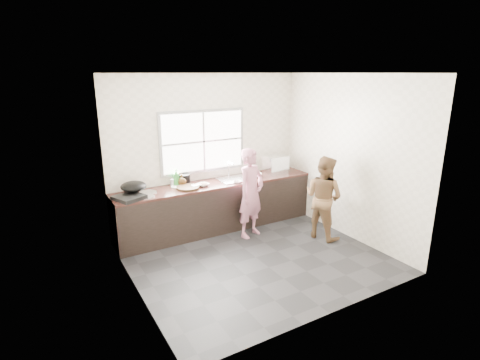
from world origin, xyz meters
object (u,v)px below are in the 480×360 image
bottle_brown_short (182,180)px  bowl_mince (203,185)px  dish_rack (276,164)px  cutting_board (188,188)px  bottle_green (176,177)px  woman (251,196)px  bowl_held (237,182)px  plate_food (177,187)px  wok (134,186)px  bottle_brown_tall (180,179)px  pot_lid_left (147,197)px  burner (129,197)px  black_pot (183,179)px  person_side (323,197)px  bowl_crabs (256,175)px  pot_lid_right (148,192)px  glass_jar (173,182)px

bottle_brown_short → bowl_mince: bearing=-36.4°
bottle_brown_short → dish_rack: dish_rack is taller
cutting_board → bottle_green: size_ratio=1.29×
woman → bowl_held: woman is taller
plate_food → wok: bearing=-176.5°
bottle_brown_tall → pot_lid_left: 0.81m
bottle_green → burner: bearing=-160.4°
cutting_board → black_pot: black_pot is taller
bowl_held → cutting_board: bearing=171.8°
person_side → bottle_brown_short: (-1.97, 1.34, 0.25)m
plate_food → bottle_brown_short: size_ratio=1.09×
cutting_board → person_side: bearing=-29.7°
cutting_board → plate_food: size_ratio=1.92×
cutting_board → bowl_crabs: bowl_crabs is taller
plate_food → burner: size_ratio=0.50×
burner → pot_lid_right: 0.38m
bottle_brown_short → wok: size_ratio=0.45×
plate_food → bottle_green: size_ratio=0.67×
bowl_held → black_pot: black_pot is taller
woman → dish_rack: bearing=12.7°
cutting_board → bowl_crabs: (1.36, 0.05, 0.01)m
bottle_brown_short → burner: 1.00m
black_pot → pot_lid_left: size_ratio=0.92×
glass_jar → bottle_brown_tall: bearing=7.7°
glass_jar → black_pot: bearing=5.1°
burner → pot_lid_right: (0.34, 0.17, -0.02)m
plate_food → pot_lid_left: size_ratio=0.78×
woman → glass_jar: woman is taller
bottle_brown_tall → plate_food: bearing=-127.6°
bowl_crabs → bottle_green: bottle_green is taller
person_side → bottle_brown_short: bearing=40.8°
black_pot → plate_food: black_pot is taller
woman → burner: size_ratio=3.62×
person_side → bowl_crabs: size_ratio=7.98×
bowl_held → bottle_brown_tall: size_ratio=0.86×
bottle_brown_short → cutting_board: bearing=-86.6°
black_pot → plate_food: size_ratio=1.19×
person_side → cutting_board: 2.26m
bowl_mince → plate_food: size_ratio=0.97×
bowl_mince → bottle_brown_short: bearing=143.6°
person_side → wok: person_side is taller
wok → dish_rack: (2.70, -0.02, 0.03)m
bottle_green → bottle_brown_short: bottle_green is taller
bottle_brown_short → pot_lid_left: bearing=-156.3°
cutting_board → bowl_mince: size_ratio=1.98×
person_side → wok: (-2.81, 1.25, 0.29)m
dish_rack → woman: bearing=-151.5°
bowl_crabs → glass_jar: size_ratio=1.57×
bottle_brown_short → dish_rack: (1.86, -0.11, 0.07)m
bowl_mince → burner: bearing=-177.3°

